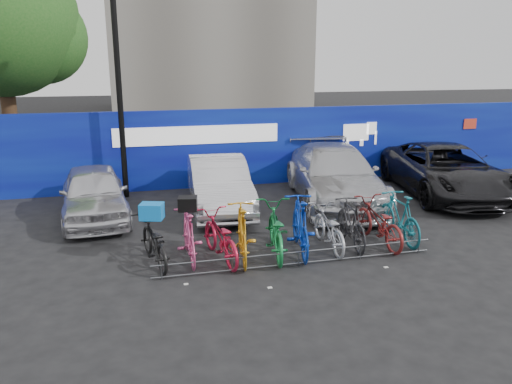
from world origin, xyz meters
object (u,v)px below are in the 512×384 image
object	(u,v)px
bike_9	(399,217)
tree	(6,22)
bike_rack	(298,258)
lamppost	(119,82)
bike_0	(153,241)
car_1	(219,184)
car_3	(445,170)
bike_1	(189,235)
bike_3	(242,232)
bike_7	(351,223)
car_2	(334,175)
bike_4	(275,230)
car_0	(94,193)
bike_2	(220,237)
bike_6	(328,228)
bike_8	(378,222)
bike_5	(300,225)

from	to	relation	value
bike_9	tree	bearing A→B (deg)	-45.10
bike_rack	tree	bearing A→B (deg)	122.45
lamppost	bike_0	world-z (taller)	lamppost
car_1	bike_0	world-z (taller)	car_1
car_3	car_1	bearing A→B (deg)	-170.93
bike_rack	bike_1	bearing A→B (deg)	158.09
bike_0	bike_3	world-z (taller)	bike_3
bike_rack	car_3	world-z (taller)	car_3
bike_1	bike_9	bearing A→B (deg)	179.89
lamppost	bike_7	distance (m)	7.53
car_3	bike_7	size ratio (longest dim) A/B	3.08
car_2	bike_0	world-z (taller)	car_2
bike_9	bike_1	bearing A→B (deg)	1.13
bike_1	bike_4	bearing A→B (deg)	175.92
car_0	car_2	bearing A→B (deg)	-5.56
bike_7	car_3	bearing A→B (deg)	-139.41
bike_2	bike_3	bearing A→B (deg)	162.04
bike_6	bike_8	size ratio (longest dim) A/B	0.92
bike_4	bike_8	distance (m)	2.29
car_1	bike_8	xyz separation A→B (m)	(2.83, -3.42, -0.19)
bike_5	bike_6	distance (m)	0.67
bike_7	bike_8	bearing A→B (deg)	-179.38
tree	bike_5	xyz separation A→B (m)	(7.02, -10.02, -4.48)
bike_1	bike_8	distance (m)	4.02
bike_0	car_0	bearing A→B (deg)	-80.00
lamppost	bike_5	xyz separation A→B (m)	(3.45, -5.36, -2.68)
bike_0	bike_5	xyz separation A→B (m)	(2.93, -0.15, 0.13)
car_1	car_3	xyz separation A→B (m)	(6.66, -0.18, 0.05)
bike_4	bike_9	xyz separation A→B (m)	(2.85, 0.10, 0.02)
bike_9	bike_4	bearing A→B (deg)	3.54
car_3	bike_6	distance (m)	5.91
tree	lamppost	xyz separation A→B (m)	(3.57, -4.66, -1.80)
bike_1	bike_5	world-z (taller)	bike_5
car_3	bike_8	size ratio (longest dim) A/B	2.83
tree	car_0	bearing A→B (deg)	-66.74
car_2	bike_rack	bearing A→B (deg)	-111.07
lamppost	bike_0	xyz separation A→B (m)	(0.52, -5.21, -2.81)
bike_5	bike_7	xyz separation A→B (m)	(1.16, 0.09, -0.07)
bike_6	bike_7	distance (m)	0.52
bike_0	bike_2	world-z (taller)	bike_2
bike_6	bike_4	bearing A→B (deg)	3.70
car_1	bike_4	distance (m)	3.47
bike_8	bike_rack	bearing A→B (deg)	15.84
lamppost	bike_0	bearing A→B (deg)	-84.35
bike_9	car_1	bearing A→B (deg)	-43.00
car_0	bike_1	world-z (taller)	car_0
bike_6	bike_9	world-z (taller)	bike_9
car_2	bike_6	distance (m)	3.65
bike_2	bike_6	world-z (taller)	bike_2
bike_6	car_1	bearing A→B (deg)	-61.50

